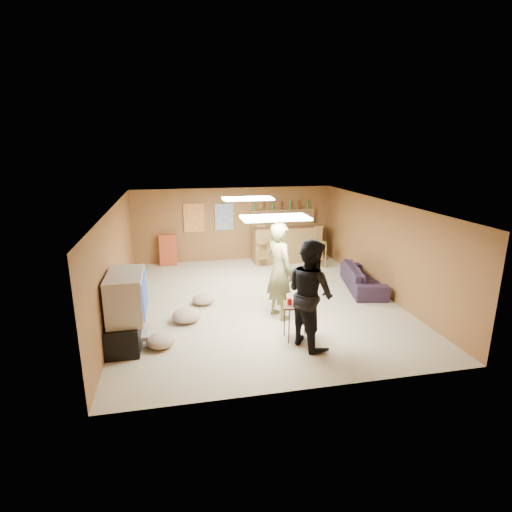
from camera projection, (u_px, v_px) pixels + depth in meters
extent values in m
plane|color=tan|center=(258.00, 300.00, 9.09)|extent=(7.00, 7.00, 0.00)
cube|color=silver|center=(258.00, 204.00, 8.50)|extent=(6.00, 7.00, 0.02)
cube|color=brown|center=(234.00, 224.00, 12.10)|extent=(6.00, 0.02, 2.20)
cube|color=brown|center=(310.00, 319.00, 5.50)|extent=(6.00, 0.02, 2.20)
cube|color=brown|center=(116.00, 262.00, 8.21)|extent=(0.02, 7.00, 2.20)
cube|color=brown|center=(382.00, 247.00, 9.38)|extent=(0.02, 7.00, 2.20)
cube|color=black|center=(125.00, 330.00, 7.08)|extent=(0.55, 1.30, 0.50)
cube|color=#B2B2B7|center=(139.00, 334.00, 7.15)|extent=(0.35, 0.50, 0.08)
cube|color=#B2B2B7|center=(126.00, 295.00, 6.92)|extent=(0.60, 1.10, 0.80)
cube|color=navy|center=(145.00, 294.00, 6.98)|extent=(0.02, 0.95, 0.65)
cube|color=brown|center=(286.00, 244.00, 12.02)|extent=(2.00, 0.60, 1.10)
cube|color=#381D12|center=(289.00, 227.00, 11.64)|extent=(2.10, 0.12, 0.05)
cube|color=brown|center=(283.00, 210.00, 12.19)|extent=(2.00, 0.18, 0.05)
cube|color=brown|center=(283.00, 220.00, 12.29)|extent=(2.00, 0.14, 0.60)
cube|color=#BF3F26|center=(194.00, 218.00, 11.76)|extent=(0.60, 0.03, 0.85)
cube|color=#334C99|center=(224.00, 217.00, 11.94)|extent=(0.55, 0.03, 0.80)
cube|color=#B13F20|center=(168.00, 250.00, 11.70)|extent=(0.50, 0.26, 0.91)
cube|color=white|center=(275.00, 218.00, 7.10)|extent=(1.20, 0.60, 0.04)
cube|color=white|center=(248.00, 199.00, 9.64)|extent=(1.20, 0.60, 0.04)
imported|color=olive|center=(279.00, 271.00, 7.99)|extent=(0.72, 0.85, 1.98)
imported|color=black|center=(310.00, 293.00, 6.86)|extent=(1.00, 1.12, 1.92)
imported|color=black|center=(363.00, 278.00, 9.78)|extent=(1.14, 2.04, 0.56)
cube|color=#381D12|center=(297.00, 321.00, 7.23)|extent=(0.58, 0.50, 0.66)
cylinder|color=red|center=(290.00, 301.00, 7.15)|extent=(0.09, 0.09, 0.11)
cylinder|color=red|center=(305.00, 302.00, 7.10)|extent=(0.11, 0.11, 0.12)
cylinder|color=navy|center=(304.00, 299.00, 7.25)|extent=(0.08, 0.08, 0.10)
ellipsoid|color=tan|center=(187.00, 315.00, 7.99)|extent=(0.67, 0.67, 0.26)
ellipsoid|color=tan|center=(203.00, 299.00, 8.87)|extent=(0.64, 0.64, 0.22)
ellipsoid|color=tan|center=(161.00, 340.00, 6.99)|extent=(0.58, 0.58, 0.23)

